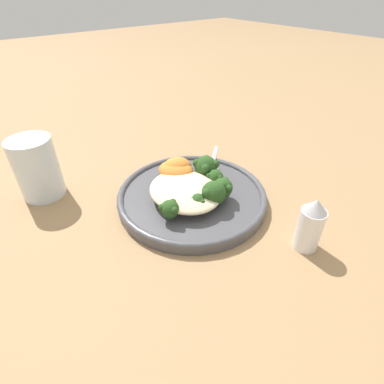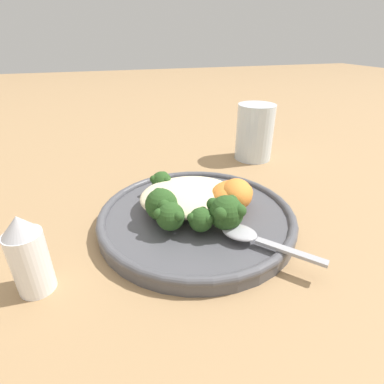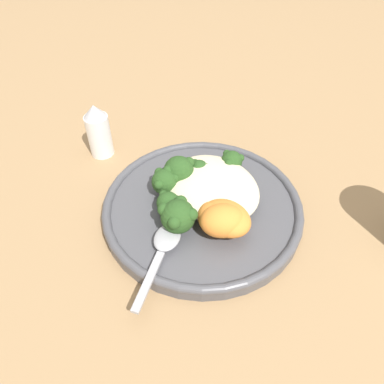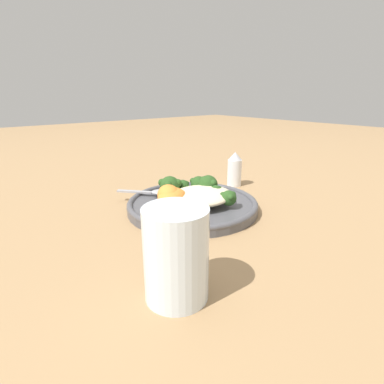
{
  "view_description": "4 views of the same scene",
  "coord_description": "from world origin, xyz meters",
  "px_view_note": "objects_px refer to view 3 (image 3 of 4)",
  "views": [
    {
      "loc": [
        -0.34,
        0.27,
        0.33
      ],
      "look_at": [
        -0.02,
        0.01,
        0.03
      ],
      "focal_mm": 28.0,
      "sensor_mm": 36.0,
      "label": 1
    },
    {
      "loc": [
        -0.12,
        -0.32,
        0.23
      ],
      "look_at": [
        -0.02,
        -0.01,
        0.06
      ],
      "focal_mm": 28.0,
      "sensor_mm": 36.0,
      "label": 2
    },
    {
      "loc": [
        0.27,
        -0.19,
        0.38
      ],
      "look_at": [
        -0.02,
        -0.01,
        0.04
      ],
      "focal_mm": 35.0,
      "sensor_mm": 36.0,
      "label": 3
    },
    {
      "loc": [
        0.35,
        0.44,
        0.23
      ],
      "look_at": [
        0.0,
        0.01,
        0.04
      ],
      "focal_mm": 28.0,
      "sensor_mm": 36.0,
      "label": 4
    }
  ],
  "objects_px": {
    "broccoli_stalk_0": "(227,171)",
    "salt_shaker": "(98,131)",
    "broccoli_stalk_1": "(202,175)",
    "broccoli_stalk_3": "(170,184)",
    "sweet_potato_chunk_1": "(213,218)",
    "sweet_potato_chunk_2": "(229,217)",
    "broccoli_stalk_5": "(186,212)",
    "broccoli_stalk_2": "(183,174)",
    "spoon": "(164,245)",
    "plate": "(204,207)",
    "quinoa_mound": "(213,187)",
    "broccoli_stalk_4": "(182,201)",
    "sweet_potato_chunk_0": "(222,221)"
  },
  "relations": [
    {
      "from": "broccoli_stalk_0",
      "to": "salt_shaker",
      "type": "relative_size",
      "value": 1.02
    },
    {
      "from": "broccoli_stalk_1",
      "to": "broccoli_stalk_3",
      "type": "bearing_deg",
      "value": 91.93
    },
    {
      "from": "sweet_potato_chunk_1",
      "to": "sweet_potato_chunk_2",
      "type": "bearing_deg",
      "value": 59.6
    },
    {
      "from": "broccoli_stalk_3",
      "to": "broccoli_stalk_5",
      "type": "distance_m",
      "value": 0.06
    },
    {
      "from": "broccoli_stalk_5",
      "to": "sweet_potato_chunk_1",
      "type": "distance_m",
      "value": 0.03
    },
    {
      "from": "broccoli_stalk_2",
      "to": "sweet_potato_chunk_2",
      "type": "distance_m",
      "value": 0.09
    },
    {
      "from": "salt_shaker",
      "to": "spoon",
      "type": "bearing_deg",
      "value": -3.9
    },
    {
      "from": "broccoli_stalk_1",
      "to": "broccoli_stalk_0",
      "type": "bearing_deg",
      "value": -101.51
    },
    {
      "from": "plate",
      "to": "broccoli_stalk_1",
      "type": "relative_size",
      "value": 3.39
    },
    {
      "from": "sweet_potato_chunk_1",
      "to": "broccoli_stalk_3",
      "type": "bearing_deg",
      "value": -169.52
    },
    {
      "from": "quinoa_mound",
      "to": "broccoli_stalk_2",
      "type": "xyz_separation_m",
      "value": [
        -0.04,
        -0.02,
        0.01
      ]
    },
    {
      "from": "plate",
      "to": "broccoli_stalk_2",
      "type": "relative_size",
      "value": 2.74
    },
    {
      "from": "quinoa_mound",
      "to": "salt_shaker",
      "type": "relative_size",
      "value": 1.53
    },
    {
      "from": "quinoa_mound",
      "to": "broccoli_stalk_4",
      "type": "height_order",
      "value": "broccoli_stalk_4"
    },
    {
      "from": "broccoli_stalk_2",
      "to": "broccoli_stalk_4",
      "type": "relative_size",
      "value": 1.08
    },
    {
      "from": "sweet_potato_chunk_2",
      "to": "salt_shaker",
      "type": "relative_size",
      "value": 0.73
    },
    {
      "from": "sweet_potato_chunk_1",
      "to": "spoon",
      "type": "distance_m",
      "value": 0.07
    },
    {
      "from": "broccoli_stalk_0",
      "to": "plate",
      "type": "bearing_deg",
      "value": 165.72
    },
    {
      "from": "broccoli_stalk_3",
      "to": "salt_shaker",
      "type": "bearing_deg",
      "value": -28.51
    },
    {
      "from": "plate",
      "to": "broccoli_stalk_5",
      "type": "height_order",
      "value": "broccoli_stalk_5"
    },
    {
      "from": "quinoa_mound",
      "to": "broccoli_stalk_2",
      "type": "distance_m",
      "value": 0.04
    },
    {
      "from": "broccoli_stalk_1",
      "to": "spoon",
      "type": "distance_m",
      "value": 0.12
    },
    {
      "from": "broccoli_stalk_2",
      "to": "salt_shaker",
      "type": "relative_size",
      "value": 1.1
    },
    {
      "from": "broccoli_stalk_1",
      "to": "spoon",
      "type": "relative_size",
      "value": 0.75
    },
    {
      "from": "sweet_potato_chunk_1",
      "to": "salt_shaker",
      "type": "bearing_deg",
      "value": -167.7
    },
    {
      "from": "broccoli_stalk_5",
      "to": "salt_shaker",
      "type": "xyz_separation_m",
      "value": [
        -0.21,
        -0.03,
        0.0
      ]
    },
    {
      "from": "broccoli_stalk_0",
      "to": "broccoli_stalk_5",
      "type": "bearing_deg",
      "value": 167.16
    },
    {
      "from": "broccoli_stalk_2",
      "to": "broccoli_stalk_4",
      "type": "xyz_separation_m",
      "value": [
        0.04,
        -0.02,
        -0.01
      ]
    },
    {
      "from": "broccoli_stalk_5",
      "to": "sweet_potato_chunk_0",
      "type": "bearing_deg",
      "value": 118.85
    },
    {
      "from": "plate",
      "to": "broccoli_stalk_0",
      "type": "distance_m",
      "value": 0.06
    },
    {
      "from": "spoon",
      "to": "broccoli_stalk_2",
      "type": "bearing_deg",
      "value": -174.15
    },
    {
      "from": "quinoa_mound",
      "to": "broccoli_stalk_3",
      "type": "xyz_separation_m",
      "value": [
        -0.03,
        -0.05,
        0.0
      ]
    },
    {
      "from": "plate",
      "to": "quinoa_mound",
      "type": "xyz_separation_m",
      "value": [
        -0.01,
        0.02,
        0.02
      ]
    },
    {
      "from": "broccoli_stalk_4",
      "to": "sweet_potato_chunk_1",
      "type": "bearing_deg",
      "value": 126.74
    },
    {
      "from": "sweet_potato_chunk_1",
      "to": "salt_shaker",
      "type": "xyz_separation_m",
      "value": [
        -0.23,
        -0.05,
        0.01
      ]
    },
    {
      "from": "broccoli_stalk_0",
      "to": "salt_shaker",
      "type": "bearing_deg",
      "value": 88.32
    },
    {
      "from": "plate",
      "to": "spoon",
      "type": "distance_m",
      "value": 0.09
    },
    {
      "from": "spoon",
      "to": "broccoli_stalk_0",
      "type": "bearing_deg",
      "value": 162.96
    },
    {
      "from": "plate",
      "to": "sweet_potato_chunk_2",
      "type": "xyz_separation_m",
      "value": [
        0.05,
        0.0,
        0.03
      ]
    },
    {
      "from": "broccoli_stalk_2",
      "to": "broccoli_stalk_3",
      "type": "relative_size",
      "value": 1.22
    },
    {
      "from": "sweet_potato_chunk_0",
      "to": "spoon",
      "type": "bearing_deg",
      "value": -102.96
    },
    {
      "from": "broccoli_stalk_0",
      "to": "broccoli_stalk_5",
      "type": "xyz_separation_m",
      "value": [
        0.04,
        -0.09,
        0.01
      ]
    },
    {
      "from": "sweet_potato_chunk_2",
      "to": "broccoli_stalk_1",
      "type": "bearing_deg",
      "value": 168.89
    },
    {
      "from": "broccoli_stalk_2",
      "to": "broccoli_stalk_5",
      "type": "distance_m",
      "value": 0.07
    },
    {
      "from": "broccoli_stalk_3",
      "to": "broccoli_stalk_4",
      "type": "xyz_separation_m",
      "value": [
        0.03,
        -0.0,
        -0.0
      ]
    },
    {
      "from": "broccoli_stalk_0",
      "to": "broccoli_stalk_3",
      "type": "xyz_separation_m",
      "value": [
        -0.02,
        -0.08,
        0.0
      ]
    },
    {
      "from": "quinoa_mound",
      "to": "broccoli_stalk_3",
      "type": "bearing_deg",
      "value": -125.27
    },
    {
      "from": "broccoli_stalk_1",
      "to": "broccoli_stalk_3",
      "type": "xyz_separation_m",
      "value": [
        -0.01,
        -0.05,
        0.0
      ]
    },
    {
      "from": "broccoli_stalk_2",
      "to": "spoon",
      "type": "relative_size",
      "value": 0.93
    },
    {
      "from": "sweet_potato_chunk_2",
      "to": "spoon",
      "type": "bearing_deg",
      "value": -99.27
    }
  ]
}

